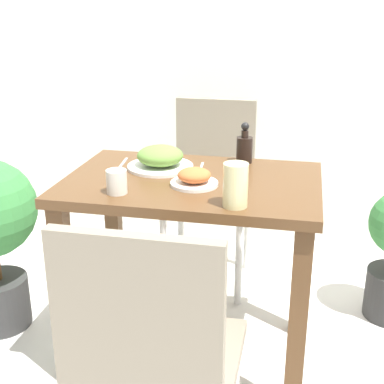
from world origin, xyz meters
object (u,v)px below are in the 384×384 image
Objects in this scene: side_plate at (194,178)px; drink_cup at (117,182)px; chair_near at (152,357)px; sauce_bottle at (244,148)px; chair_far at (211,181)px; food_plate at (160,158)px; juice_glass at (235,185)px.

side_plate is 2.07× the size of drink_cup.
chair_near is 5.60× the size of sauce_bottle.
chair_far is 11.22× the size of drink_cup.
chair_near is 1.00× the size of chair_far.
food_plate is 1.56× the size of sauce_bottle.
chair_far is 1.00m from juice_glass.
chair_near is 0.63m from drink_cup.
juice_glass is 0.87× the size of sauce_bottle.
chair_far reaches higher than food_plate.
chair_far is 5.60× the size of sauce_bottle.
sauce_bottle is at bearing 50.00° from drink_cup.
chair_near reaches higher than side_plate.
chair_far reaches higher than juice_glass.
drink_cup is at bearing -62.63° from chair_near.
juice_glass is at bearing -106.87° from chair_near.
sauce_bottle reaches higher than food_plate.
juice_glass is 0.48m from sauce_bottle.
side_plate is (0.07, -0.75, 0.27)m from chair_far.
food_plate is at bearing -154.57° from sauce_bottle.
food_plate is 0.31m from drink_cup.
drink_cup is 0.58m from sauce_bottle.
food_plate is (-0.10, -0.59, 0.28)m from chair_far.
food_plate is 0.34m from sauce_bottle.
chair_far is 0.66m from food_plate.
food_plate is at bearing -76.52° from chair_near.
juice_glass is (0.40, -0.04, 0.03)m from drink_cup.
side_plate is (0.17, -0.17, -0.01)m from food_plate.
chair_far reaches higher than side_plate.
chair_far is at bearing -86.02° from chair_near.
side_plate is at bearing -113.68° from sauce_bottle.
side_plate is at bearing -84.54° from chair_far.
sauce_bottle reaches higher than chair_far.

